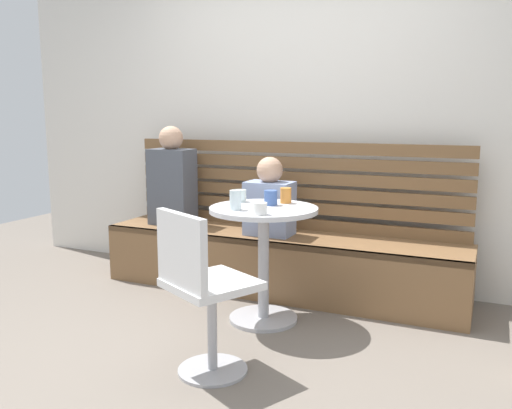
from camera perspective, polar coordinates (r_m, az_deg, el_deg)
The scene contains 13 objects.
ground at distance 3.06m, azimuth -6.31°, elevation -15.83°, with size 8.00×8.00×0.00m, color #70665B.
back_wall at distance 4.26m, azimuth 4.75°, elevation 11.41°, with size 5.20×0.10×2.90m, color silver.
booth_bench at distance 4.00m, azimuth 2.39°, elevation -6.25°, with size 2.70×0.52×0.44m.
booth_backrest at distance 4.11m, azimuth 3.69°, elevation 2.09°, with size 2.65×0.04×0.67m.
cafe_table at distance 3.38m, azimuth 0.81°, elevation -3.98°, with size 0.68×0.68×0.74m.
white_chair at distance 2.70m, azimuth -5.88°, elevation -8.76°, with size 0.54×0.54×0.85m.
person_adult at distance 4.32m, azimuth -8.91°, elevation 2.55°, with size 0.34×0.22×0.78m.
person_child_left at distance 3.89m, azimuth 1.45°, elevation 0.36°, with size 0.34×0.22×0.57m.
cup_glass_tall at distance 3.24m, azimuth -2.16°, elevation 0.48°, with size 0.07×0.07×0.12m, color silver.
cup_tumbler_orange at distance 3.49m, azimuth 3.19°, elevation 0.97°, with size 0.07×0.07×0.10m, color orange.
cup_ceramic_white at distance 3.09m, azimuth 0.45°, elevation -0.44°, with size 0.08×0.08×0.07m, color white.
cup_mug_blue at distance 3.40m, azimuth 1.58°, elevation 0.72°, with size 0.08×0.08×0.10m, color #3D5B9E.
cup_glass_short at distance 3.54m, azimuth -1.68°, elevation 0.94°, with size 0.08×0.08×0.08m, color silver.
Camera 1 is at (1.42, -2.38, 1.31)m, focal length 37.63 mm.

